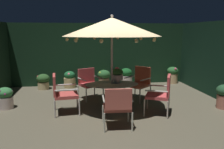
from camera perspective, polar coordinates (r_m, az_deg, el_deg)
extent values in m
cube|color=brown|center=(6.38, 0.09, -8.97)|extent=(7.44, 7.18, 0.02)
cube|color=black|center=(9.47, -3.03, 5.01)|extent=(7.44, 0.30, 2.44)
cylinder|color=#B8B4AB|center=(6.51, -0.03, -8.33)|extent=(0.57, 0.57, 0.03)
cylinder|color=#B8B4AB|center=(6.41, -0.03, -5.52)|extent=(0.09, 0.09, 0.69)
ellipsoid|color=#B6AB99|center=(6.32, -0.03, -2.36)|extent=(1.44, 1.01, 0.03)
cylinder|color=#BCAEA6|center=(6.25, -0.03, 0.93)|extent=(0.06, 0.06, 2.15)
cone|color=#D2B481|center=(6.17, -0.03, 11.51)|extent=(2.56, 2.56, 0.48)
sphere|color=#BCAEA6|center=(6.18, -0.03, 14.09)|extent=(0.07, 0.07, 0.07)
sphere|color=#F9DB8C|center=(6.42, 10.37, 8.46)|extent=(0.08, 0.08, 0.08)
sphere|color=#F9DB8C|center=(7.00, 7.06, 8.70)|extent=(0.08, 0.08, 0.08)
sphere|color=#F9DB8C|center=(7.31, 1.43, 8.84)|extent=(0.08, 0.08, 0.08)
sphere|color=#F9DB8C|center=(7.21, -4.25, 8.79)|extent=(0.08, 0.08, 0.08)
sphere|color=#F9DB8C|center=(6.82, -8.55, 8.62)|extent=(0.08, 0.08, 0.08)
sphere|color=#F9DB8C|center=(6.12, -10.91, 8.35)|extent=(0.08, 0.08, 0.08)
sphere|color=#F9DB8C|center=(5.42, -8.84, 8.18)|extent=(0.08, 0.08, 0.08)
sphere|color=#F9DB8C|center=(5.04, -2.60, 8.13)|extent=(0.08, 0.08, 0.08)
sphere|color=#F9DB8C|center=(5.17, 5.96, 8.14)|extent=(0.08, 0.08, 0.08)
sphere|color=#F9DB8C|center=(5.69, 10.26, 8.24)|extent=(0.08, 0.08, 0.08)
cylinder|color=beige|center=(6.40, 1.23, -1.64)|extent=(0.15, 0.15, 0.09)
cylinder|color=beige|center=(6.38, 1.23, -0.62)|extent=(0.32, 0.32, 0.14)
ellipsoid|color=#255124|center=(6.35, 1.24, 0.64)|extent=(0.33, 0.33, 0.20)
sphere|color=#DE5068|center=(6.34, 1.24, 1.29)|extent=(0.11, 0.11, 0.11)
cylinder|color=#BCB0A4|center=(5.97, 7.85, -8.09)|extent=(0.04, 0.04, 0.44)
cylinder|color=#BCB0A4|center=(6.56, 8.63, -6.42)|extent=(0.04, 0.04, 0.44)
cylinder|color=#BCB0A4|center=(5.92, 13.39, -8.43)|extent=(0.04, 0.04, 0.44)
cylinder|color=#BCB0A4|center=(6.51, 13.67, -6.72)|extent=(0.04, 0.04, 0.44)
cube|color=#C14546|center=(6.16, 10.97, -5.12)|extent=(0.76, 0.78, 0.07)
cube|color=#C14546|center=(6.08, 13.64, -2.61)|extent=(0.30, 0.56, 0.51)
cylinder|color=#BCB0A4|center=(5.81, 10.76, -4.02)|extent=(0.51, 0.26, 0.04)
cylinder|color=#BCB0A4|center=(6.41, 11.28, -2.68)|extent=(0.51, 0.26, 0.04)
cylinder|color=#B4B3A7|center=(6.99, 6.80, -5.39)|extent=(0.04, 0.04, 0.43)
cylinder|color=#B4B3A7|center=(7.32, 2.99, -4.60)|extent=(0.04, 0.04, 0.43)
cylinder|color=#B4B3A7|center=(7.46, 9.33, -4.42)|extent=(0.04, 0.04, 0.43)
cylinder|color=#B4B3A7|center=(7.77, 5.64, -3.74)|extent=(0.04, 0.04, 0.43)
cube|color=#BC563C|center=(7.32, 6.23, -2.64)|extent=(0.81, 0.81, 0.07)
cube|color=#BC563C|center=(7.49, 7.49, -0.07)|extent=(0.41, 0.46, 0.52)
cylinder|color=#B4B3A7|center=(7.11, 8.21, -1.17)|extent=(0.45, 0.39, 0.04)
cylinder|color=#B4B3A7|center=(7.44, 4.40, -0.58)|extent=(0.45, 0.39, 0.04)
cylinder|color=#B6B4AA|center=(7.36, -2.16, -4.50)|extent=(0.04, 0.04, 0.42)
cylinder|color=#B6B4AA|center=(7.08, -6.29, -5.17)|extent=(0.04, 0.04, 0.42)
cylinder|color=#B6B4AA|center=(7.83, -4.30, -3.62)|extent=(0.04, 0.04, 0.42)
cylinder|color=#B6B4AA|center=(7.56, -8.25, -4.20)|extent=(0.04, 0.04, 0.42)
cube|color=#BD4345|center=(7.40, -5.28, -2.50)|extent=(0.76, 0.74, 0.07)
cube|color=#BD4345|center=(7.57, -6.27, -0.20)|extent=(0.54, 0.30, 0.45)
cylinder|color=#B6B4AA|center=(7.49, -3.30, -0.66)|extent=(0.26, 0.50, 0.04)
cylinder|color=#B6B4AA|center=(7.22, -7.39, -1.16)|extent=(0.26, 0.50, 0.04)
cylinder|color=#B9B1AD|center=(6.60, -8.48, -6.30)|extent=(0.04, 0.04, 0.44)
cylinder|color=#B9B1AD|center=(6.01, -7.92, -7.96)|extent=(0.04, 0.04, 0.44)
cylinder|color=#B9B1AD|center=(6.58, -13.75, -6.54)|extent=(0.04, 0.04, 0.44)
cylinder|color=#B9B1AD|center=(5.99, -13.74, -8.24)|extent=(0.04, 0.04, 0.44)
cube|color=#B64540|center=(6.21, -11.06, -4.97)|extent=(0.64, 0.65, 0.07)
cube|color=#B64540|center=(6.14, -13.85, -2.46)|extent=(0.11, 0.59, 0.51)
cylinder|color=#B9B1AD|center=(6.46, -11.25, -2.43)|extent=(0.58, 0.09, 0.04)
cylinder|color=#B9B1AD|center=(5.86, -10.98, -3.75)|extent=(0.58, 0.09, 0.04)
cylinder|color=#B5B6A6|center=(5.53, -2.22, -9.62)|extent=(0.04, 0.04, 0.42)
cylinder|color=#B5B6A6|center=(5.59, 3.97, -9.41)|extent=(0.04, 0.04, 0.42)
cylinder|color=#B5B6A6|center=(5.03, -1.87, -11.73)|extent=(0.04, 0.04, 0.42)
cylinder|color=#B5B6A6|center=(5.09, 4.97, -11.46)|extent=(0.04, 0.04, 0.42)
cube|color=#B55547|center=(5.22, 1.22, -7.99)|extent=(0.61, 0.56, 0.07)
cube|color=#B55547|center=(4.90, 1.58, -6.07)|extent=(0.57, 0.09, 0.45)
cylinder|color=#B5B6A6|center=(5.13, -2.09, -5.91)|extent=(0.06, 0.52, 0.04)
cylinder|color=#B5B6A6|center=(5.20, 4.51, -5.72)|extent=(0.06, 0.52, 0.04)
cylinder|color=tan|center=(9.11, -10.25, -1.94)|extent=(0.44, 0.44, 0.37)
ellipsoid|color=#1A562C|center=(9.05, -10.31, -0.10)|extent=(0.41, 0.41, 0.29)
sphere|color=#DF5C70|center=(9.01, -9.57, -0.08)|extent=(0.10, 0.10, 0.10)
sphere|color=#D2446A|center=(9.19, -10.21, 0.32)|extent=(0.09, 0.09, 0.09)
sphere|color=#E14A6A|center=(9.06, -11.35, 0.05)|extent=(0.06, 0.06, 0.06)
sphere|color=#ED5379|center=(8.91, -10.47, 0.05)|extent=(0.11, 0.11, 0.11)
cylinder|color=beige|center=(7.18, -24.55, -6.26)|extent=(0.43, 0.43, 0.32)
ellipsoid|color=#33723C|center=(7.11, -24.72, -4.08)|extent=(0.44, 0.44, 0.31)
sphere|color=#B24283|center=(7.09, -23.39, -3.84)|extent=(0.10, 0.10, 0.10)
sphere|color=#B93784|center=(7.17, -24.22, -3.51)|extent=(0.08, 0.08, 0.08)
sphere|color=#C02C7D|center=(7.26, -24.84, -3.48)|extent=(0.09, 0.09, 0.09)
sphere|color=#A63D86|center=(6.96, -25.70, -3.65)|extent=(0.06, 0.06, 0.06)
sphere|color=#B82C7F|center=(6.95, -24.65, -4.33)|extent=(0.11, 0.11, 0.11)
cylinder|color=#A56351|center=(7.27, 25.66, -5.97)|extent=(0.41, 0.41, 0.37)
sphere|color=beige|center=(7.19, 25.02, -2.77)|extent=(0.09, 0.09, 0.09)
sphere|color=silver|center=(7.10, 25.04, -3.09)|extent=(0.09, 0.09, 0.09)
cylinder|color=tan|center=(9.06, -16.34, -2.58)|extent=(0.41, 0.41, 0.27)
ellipsoid|color=#274A21|center=(9.01, -16.43, -0.93)|extent=(0.48, 0.48, 0.33)
sphere|color=#CD393A|center=(8.98, -15.43, -0.65)|extent=(0.09, 0.09, 0.09)
sphere|color=#D8353B|center=(9.12, -16.32, -0.75)|extent=(0.10, 0.10, 0.10)
sphere|color=#CF3742|center=(9.01, -17.54, -0.54)|extent=(0.10, 0.10, 0.10)
sphere|color=red|center=(8.87, -16.69, -0.93)|extent=(0.10, 0.10, 0.10)
cylinder|color=beige|center=(9.22, 3.41, -1.52)|extent=(0.49, 0.49, 0.41)
ellipsoid|color=#154D1F|center=(9.15, 3.44, 0.53)|extent=(0.47, 0.47, 0.33)
sphere|color=silver|center=(9.21, 4.29, 0.66)|extent=(0.08, 0.08, 0.08)
sphere|color=silver|center=(9.23, 2.85, 0.96)|extent=(0.09, 0.09, 0.09)
sphere|color=silver|center=(9.04, 3.29, 0.90)|extent=(0.07, 0.07, 0.07)
cylinder|color=tan|center=(10.01, 14.47, -0.93)|extent=(0.41, 0.41, 0.39)
ellipsoid|color=#26582A|center=(9.96, 14.56, 0.89)|extent=(0.46, 0.46, 0.32)
sphere|color=#D95666|center=(9.97, 15.27, 1.39)|extent=(0.08, 0.08, 0.08)
sphere|color=#EB5671|center=(10.06, 14.61, 1.00)|extent=(0.10, 0.10, 0.10)
sphere|color=#D24D76|center=(9.97, 13.94, 1.45)|extent=(0.07, 0.07, 0.07)
sphere|color=#EA5A7A|center=(9.80, 14.02, 0.85)|extent=(0.10, 0.10, 0.10)
sphere|color=#E95175|center=(9.78, 15.20, 1.33)|extent=(0.10, 0.10, 0.10)
cylinder|color=#82644A|center=(9.22, -1.97, -1.79)|extent=(0.42, 0.42, 0.32)
ellipsoid|color=#245227|center=(9.16, -1.98, 0.02)|extent=(0.50, 0.50, 0.35)
sphere|color=yellow|center=(9.18, -1.11, 0.06)|extent=(0.08, 0.08, 0.08)
sphere|color=yellow|center=(9.28, -2.06, 0.83)|extent=(0.11, 0.11, 0.11)
sphere|color=yellow|center=(9.25, -2.70, 0.71)|extent=(0.09, 0.09, 0.09)
sphere|color=yellow|center=(9.02, -2.95, 0.46)|extent=(0.07, 0.07, 0.07)
sphere|color=#EEC656|center=(9.02, -1.45, 0.26)|extent=(0.10, 0.10, 0.10)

